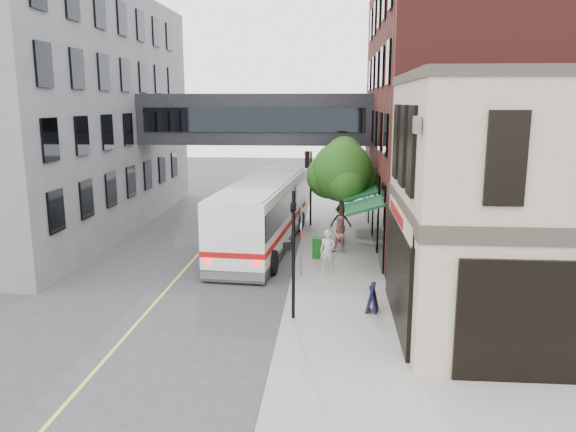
% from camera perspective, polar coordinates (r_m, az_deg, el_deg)
% --- Properties ---
extents(ground, '(120.00, 120.00, 0.00)m').
position_cam_1_polar(ground, '(18.14, -1.21, -13.05)').
color(ground, '#38383A').
rests_on(ground, ground).
extents(sidewalk_main, '(4.00, 60.00, 0.15)m').
position_cam_1_polar(sidewalk_main, '(31.31, 5.00, -2.30)').
color(sidewalk_main, gray).
rests_on(sidewalk_main, ground).
extents(corner_building, '(10.19, 8.12, 8.45)m').
position_cam_1_polar(corner_building, '(20.08, 25.78, 0.83)').
color(corner_building, tan).
rests_on(corner_building, ground).
extents(brick_building, '(13.76, 18.00, 14.00)m').
position_cam_1_polar(brick_building, '(32.48, 19.65, 9.91)').
color(brick_building, '#521E19').
rests_on(brick_building, ground).
extents(opposite_building, '(14.00, 24.00, 14.00)m').
position_cam_1_polar(opposite_building, '(37.41, -25.80, 9.59)').
color(opposite_building, slate).
rests_on(opposite_building, ground).
extents(skyway_bridge, '(14.00, 3.18, 3.00)m').
position_cam_1_polar(skyway_bridge, '(34.74, -3.25, 9.81)').
color(skyway_bridge, black).
rests_on(skyway_bridge, ground).
extents(traffic_signal_near, '(0.44, 0.22, 4.60)m').
position_cam_1_polar(traffic_signal_near, '(19.01, 0.46, -2.35)').
color(traffic_signal_near, black).
rests_on(traffic_signal_near, sidewalk_main).
extents(traffic_signal_far, '(0.53, 0.28, 4.50)m').
position_cam_1_polar(traffic_signal_far, '(33.70, 2.10, 4.37)').
color(traffic_signal_far, black).
rests_on(traffic_signal_far, sidewalk_main).
extents(street_sign_pole, '(0.08, 0.75, 3.00)m').
position_cam_1_polar(street_sign_pole, '(24.10, 1.36, -1.92)').
color(street_sign_pole, gray).
rests_on(street_sign_pole, sidewalk_main).
extents(street_tree, '(3.80, 3.20, 5.60)m').
position_cam_1_polar(street_tree, '(29.85, 5.52, 4.50)').
color(street_tree, '#382619').
rests_on(street_tree, sidewalk_main).
extents(lane_marking, '(0.12, 40.00, 0.01)m').
position_cam_1_polar(lane_marking, '(28.26, -9.32, -4.08)').
color(lane_marking, '#D8CC4C').
rests_on(lane_marking, ground).
extents(bus, '(3.93, 13.03, 3.45)m').
position_cam_1_polar(bus, '(29.31, -2.56, 0.50)').
color(bus, white).
rests_on(bus, ground).
extents(pedestrian_a, '(0.70, 0.47, 1.86)m').
position_cam_1_polar(pedestrian_a, '(24.85, 4.04, -3.56)').
color(pedestrian_a, silver).
rests_on(pedestrian_a, sidewalk_main).
extents(pedestrian_b, '(0.94, 0.75, 1.85)m').
position_cam_1_polar(pedestrian_b, '(27.96, 5.41, -1.88)').
color(pedestrian_b, '#D38988').
rests_on(pedestrian_b, sidewalk_main).
extents(pedestrian_c, '(1.23, 0.77, 1.83)m').
position_cam_1_polar(pedestrian_c, '(31.03, 5.39, -0.56)').
color(pedestrian_c, '#202229').
rests_on(pedestrian_c, sidewalk_main).
extents(newspaper_box, '(0.57, 0.53, 0.99)m').
position_cam_1_polar(newspaper_box, '(27.05, 3.10, -3.25)').
color(newspaper_box, '#155D19').
rests_on(newspaper_box, sidewalk_main).
extents(sandwich_board, '(0.49, 0.65, 1.04)m').
position_cam_1_polar(sandwich_board, '(20.48, 8.56, -8.21)').
color(sandwich_board, black).
rests_on(sandwich_board, sidewalk_main).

